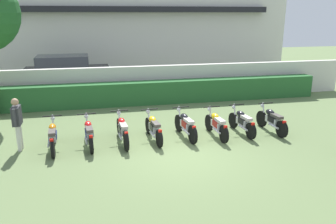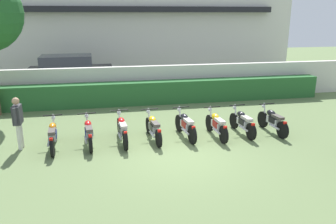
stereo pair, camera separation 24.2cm
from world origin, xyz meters
name	(u,v)px [view 1 (the left image)]	position (x,y,z in m)	size (l,w,h in m)	color
ground	(179,155)	(0.00, 0.00, 0.00)	(60.00, 60.00, 0.00)	#607547
building	(125,13)	(0.00, 16.24, 4.09)	(21.95, 6.50, 8.18)	silver
compound_wall	(145,83)	(0.00, 6.78, 0.84)	(20.86, 0.30, 1.67)	silver
hedge_row	(148,93)	(0.00, 6.08, 0.53)	(16.69, 0.70, 1.06)	#28602D
parked_car	(67,73)	(-3.87, 10.01, 0.94)	(4.55, 2.17, 1.89)	black
motorcycle_in_row_0	(53,136)	(-3.71, 1.24, 0.44)	(0.60, 1.92, 0.95)	black
motorcycle_in_row_1	(89,133)	(-2.63, 1.31, 0.44)	(0.60, 1.85, 0.94)	black
motorcycle_in_row_2	(122,130)	(-1.57, 1.35, 0.45)	(0.60, 1.97, 0.97)	black
motorcycle_in_row_3	(154,127)	(-0.54, 1.40, 0.44)	(0.60, 1.91, 0.94)	black
motorcycle_in_row_4	(186,125)	(0.56, 1.40, 0.45)	(0.60, 1.86, 0.97)	black
motorcycle_in_row_5	(216,124)	(1.61, 1.26, 0.45)	(0.60, 1.84, 0.95)	black
motorcycle_in_row_6	(242,121)	(2.60, 1.37, 0.44)	(0.60, 1.81, 0.94)	black
motorcycle_in_row_7	(272,120)	(3.69, 1.30, 0.45)	(0.60, 1.83, 0.96)	black
inspector_person	(17,120)	(-4.71, 1.45, 0.96)	(0.22, 0.66, 1.64)	silver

